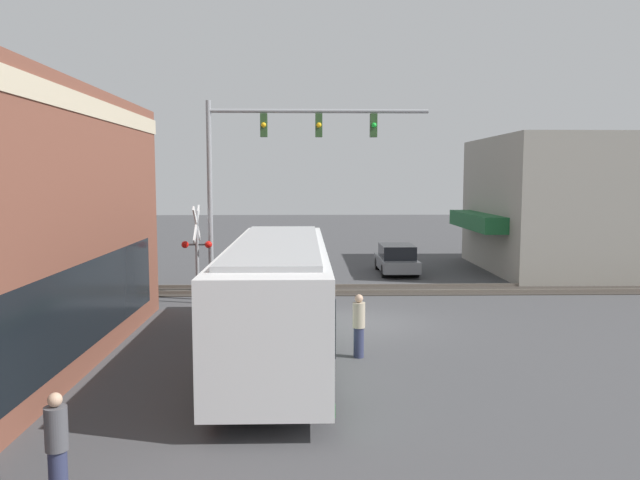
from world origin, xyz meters
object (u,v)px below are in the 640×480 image
at_px(pedestrian_by_lamp, 57,446).
at_px(crossing_signal, 197,245).
at_px(parked_car_grey, 396,260).
at_px(pedestrian_near_bus, 359,325).
at_px(city_bus, 278,293).

bearing_deg(pedestrian_by_lamp, crossing_signal, 1.62).
xyz_separation_m(crossing_signal, parked_car_grey, (7.30, -8.83, -1.61)).
relative_size(crossing_signal, pedestrian_near_bus, 2.19).
distance_m(parked_car_grey, pedestrian_by_lamp, 23.73).
bearing_deg(crossing_signal, city_bus, -154.98).
distance_m(city_bus, pedestrian_by_lamp, 8.18).
distance_m(city_bus, parked_car_grey, 15.64).
bearing_deg(crossing_signal, pedestrian_by_lamp, -178.38).
bearing_deg(city_bus, pedestrian_by_lamp, 158.32).
height_order(city_bus, pedestrian_near_bus, city_bus).
bearing_deg(parked_car_grey, pedestrian_by_lamp, 159.26).
relative_size(city_bus, pedestrian_near_bus, 6.60).
bearing_deg(pedestrian_near_bus, city_bus, 86.82).
bearing_deg(city_bus, pedestrian_near_bus, -93.18).
distance_m(crossing_signal, parked_car_grey, 11.56).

